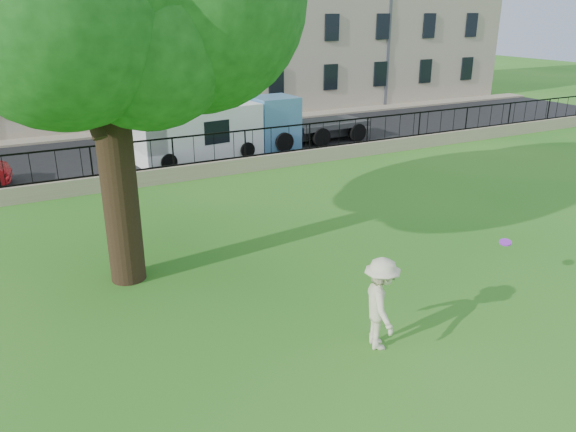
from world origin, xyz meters
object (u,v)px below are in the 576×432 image
man (381,304)px  frisbee (505,242)px  blue_truck (307,119)px  white_van (198,133)px

man → frisbee: (3.80, 0.46, 0.36)m
man → blue_truck: 17.98m
man → white_van: 15.93m
frisbee → man: bearing=-173.1°
man → frisbee: size_ratio=6.97×
frisbee → white_van: (-2.00, 15.36, -0.14)m
man → blue_truck: bearing=-4.3°
frisbee → blue_truck: bearing=76.5°
man → white_van: size_ratio=0.34×
frisbee → blue_truck: size_ratio=0.05×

